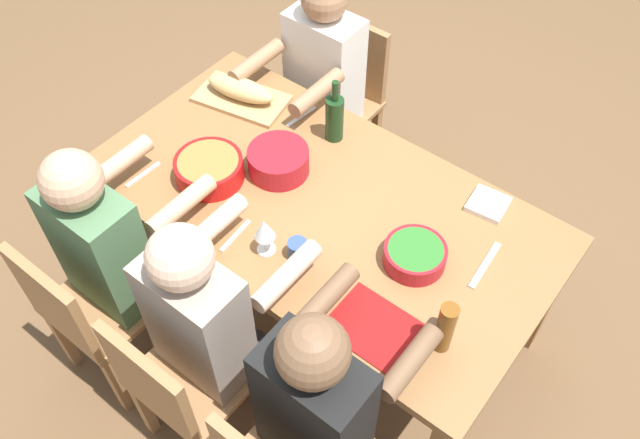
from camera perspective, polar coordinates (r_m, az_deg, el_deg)
name	(u,v)px	position (r m, az deg, el deg)	size (l,w,h in m)	color
ground_plane	(320,304)	(3.16, 0.00, -7.24)	(8.00, 8.00, 0.00)	brown
dining_table	(320,215)	(2.62, 0.00, 0.43)	(1.81, 0.97, 0.74)	olive
chair_far_left	(341,93)	(3.42, 1.83, 10.78)	(0.40, 0.40, 0.85)	#9E7044
diner_far_left	(319,77)	(3.17, -0.12, 12.08)	(0.41, 0.53, 1.20)	#2D2D38
chair_near_left	(88,310)	(2.72, -19.27, -7.31)	(0.40, 0.40, 0.85)	#9E7044
diner_near_left	(111,246)	(2.60, -17.46, -2.18)	(0.41, 0.53, 1.20)	#2D2D38
diner_near_right	(322,403)	(2.16, 0.18, -15.44)	(0.41, 0.53, 1.20)	#2D2D38
chair_near_center	(179,384)	(2.48, -11.97, -13.66)	(0.40, 0.40, 0.85)	#9E7044
diner_near_center	(208,318)	(2.34, -9.61, -8.30)	(0.41, 0.53, 1.20)	#2D2D38
serving_bowl_pasta	(278,160)	(2.63, -3.58, 5.14)	(0.24, 0.24, 0.10)	#B21923
serving_bowl_fruit	(209,168)	(2.64, -9.48, 4.37)	(0.27, 0.27, 0.10)	red
serving_bowl_greens	(415,254)	(2.37, 8.14, -2.98)	(0.22, 0.22, 0.08)	#B21923
cutting_board	(242,99)	(2.99, -6.74, 10.25)	(0.40, 0.22, 0.02)	tan
bread_loaf	(240,89)	(2.96, -6.84, 11.06)	(0.32, 0.11, 0.09)	tan
wine_bottle	(334,117)	(2.73, 1.25, 8.74)	(0.08, 0.08, 0.29)	#193819
beer_bottle	(445,328)	(2.15, 10.67, -9.11)	(0.06, 0.06, 0.22)	brown
wine_glass	(264,230)	(2.33, -4.79, -0.91)	(0.08, 0.08, 0.17)	silver
fork_far_left	(301,116)	(2.89, -1.61, 8.82)	(0.02, 0.17, 0.01)	silver
fork_near_left	(143,175)	(2.74, -14.93, 3.75)	(0.02, 0.17, 0.01)	silver
placemat_near_right	(377,330)	(2.24, 4.95, -9.41)	(0.32, 0.23, 0.01)	maroon
cup_near_center	(297,249)	(2.37, -1.95, -2.56)	(0.07, 0.07, 0.08)	#334C8C
fork_near_center	(235,236)	(2.47, -7.27, -1.38)	(0.02, 0.17, 0.01)	silver
carving_knife	(485,265)	(2.44, 13.96, -3.81)	(0.23, 0.02, 0.01)	silver
napkin_stack	(488,204)	(2.61, 14.21, 1.28)	(0.14, 0.14, 0.02)	white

